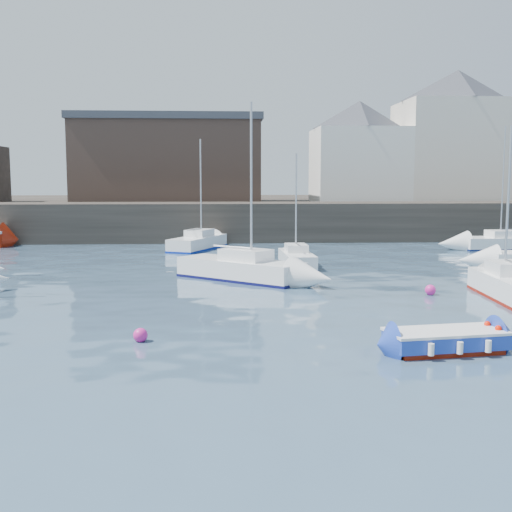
{
  "coord_description": "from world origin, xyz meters",
  "views": [
    {
      "loc": [
        -1.68,
        -15.79,
        4.83
      ],
      "look_at": [
        0.0,
        12.0,
        1.5
      ],
      "focal_mm": 45.0,
      "sensor_mm": 36.0,
      "label": 1
    }
  ],
  "objects": [
    {
      "name": "blue_dinghy",
      "position": [
        4.71,
        1.46,
        0.35
      ],
      "size": [
        3.5,
        1.99,
        0.63
      ],
      "color": "maroon",
      "rests_on": "ground"
    },
    {
      "name": "sailboat_b",
      "position": [
        -0.54,
        14.89,
        0.55
      ],
      "size": [
        6.35,
        5.81,
        8.41
      ],
      "color": "white",
      "rests_on": "ground"
    },
    {
      "name": "sailboat_f",
      "position": [
        2.75,
        19.63,
        0.44
      ],
      "size": [
        1.66,
        4.86,
        6.28
      ],
      "color": "white",
      "rests_on": "ground"
    },
    {
      "name": "land_strip",
      "position": [
        0.0,
        53.0,
        1.4
      ],
      "size": [
        90.0,
        32.0,
        2.8
      ],
      "primitive_type": "cube",
      "color": "#28231E",
      "rests_on": "ground"
    },
    {
      "name": "sailboat_g",
      "position": [
        18.57,
        27.46,
        0.48
      ],
      "size": [
        6.79,
        2.5,
        8.46
      ],
      "color": "white",
      "rests_on": "ground"
    },
    {
      "name": "sailboat_h",
      "position": [
        -3.05,
        28.78,
        0.5
      ],
      "size": [
        4.16,
        6.16,
        7.61
      ],
      "color": "white",
      "rests_on": "ground"
    },
    {
      "name": "buoy_near",
      "position": [
        -4.0,
        3.15,
        0.0
      ],
      "size": [
        0.44,
        0.44,
        0.44
      ],
      "primitive_type": "sphere",
      "color": "#D7218A",
      "rests_on": "ground"
    },
    {
      "name": "buoy_far",
      "position": [
        2.96,
        18.87,
        0.0
      ],
      "size": [
        0.45,
        0.45,
        0.45
      ],
      "primitive_type": "sphere",
      "color": "#D7218A",
      "rests_on": "ground"
    },
    {
      "name": "sailboat_c",
      "position": [
        10.19,
        9.38,
        0.54
      ],
      "size": [
        2.06,
        5.43,
        7.01
      ],
      "color": "white",
      "rests_on": "ground"
    },
    {
      "name": "water",
      "position": [
        0.0,
        0.0,
        0.0
      ],
      "size": [
        220.0,
        220.0,
        0.0
      ],
      "primitive_type": "plane",
      "color": "#2D4760",
      "rests_on": "ground"
    },
    {
      "name": "warehouse",
      "position": [
        -6.0,
        43.0,
        6.62
      ],
      "size": [
        16.4,
        10.4,
        7.6
      ],
      "color": "#3D2D26",
      "rests_on": "land_strip"
    },
    {
      "name": "buoy_mid",
      "position": [
        7.26,
        10.33,
        0.0
      ],
      "size": [
        0.45,
        0.45,
        0.45
      ],
      "primitive_type": "sphere",
      "color": "#D7218A",
      "rests_on": "ground"
    },
    {
      "name": "quay_wall",
      "position": [
        0.0,
        35.0,
        1.5
      ],
      "size": [
        90.0,
        5.0,
        3.0
      ],
      "primitive_type": "cube",
      "color": "#28231E",
      "rests_on": "ground"
    },
    {
      "name": "bldg_east_a",
      "position": [
        20.0,
        42.0,
        8.81
      ],
      "size": [
        13.36,
        13.36,
        11.8
      ],
      "color": "beige",
      "rests_on": "land_strip"
    },
    {
      "name": "bldg_east_d",
      "position": [
        11.0,
        41.5,
        7.36
      ],
      "size": [
        11.14,
        11.14,
        8.95
      ],
      "color": "white",
      "rests_on": "land_strip"
    }
  ]
}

